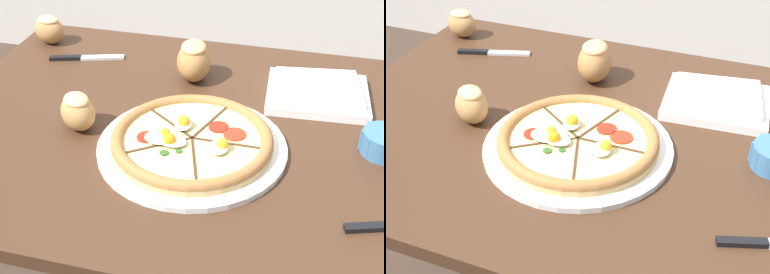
{
  "view_description": "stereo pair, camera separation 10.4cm",
  "coord_description": "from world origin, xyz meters",
  "views": [
    {
      "loc": [
        0.23,
        -0.91,
        1.37
      ],
      "look_at": [
        0.01,
        -0.08,
        0.78
      ],
      "focal_mm": 50.0,
      "sensor_mm": 36.0,
      "label": 1
    },
    {
      "loc": [
        0.33,
        -0.88,
        1.37
      ],
      "look_at": [
        0.01,
        -0.08,
        0.78
      ],
      "focal_mm": 50.0,
      "sensor_mm": 36.0,
      "label": 2
    }
  ],
  "objects": [
    {
      "name": "bread_piece_far",
      "position": [
        -0.06,
        0.2,
        0.8
      ],
      "size": [
        0.1,
        0.12,
        0.1
      ],
      "rotation": [
        0.0,
        0.0,
        1.76
      ],
      "color": "#A3703D",
      "rests_on": "dining_table"
    },
    {
      "name": "bread_piece_mid",
      "position": [
        -0.24,
        -0.07,
        0.79
      ],
      "size": [
        0.11,
        0.11,
        0.08
      ],
      "rotation": [
        0.0,
        0.0,
        2.43
      ],
      "color": "#B27F47",
      "rests_on": "dining_table"
    },
    {
      "name": "dining_table",
      "position": [
        0.0,
        0.0,
        0.64
      ],
      "size": [
        1.14,
        0.84,
        0.75
      ],
      "color": "#422819",
      "rests_on": "ground_plane"
    },
    {
      "name": "bread_piece_near",
      "position": [
        -0.49,
        0.3,
        0.79
      ],
      "size": [
        0.1,
        0.08,
        0.08
      ],
      "rotation": [
        0.0,
        0.0,
        2.94
      ],
      "color": "#B27F47",
      "rests_on": "dining_table"
    },
    {
      "name": "knife_spare",
      "position": [
        -0.35,
        0.23,
        0.75
      ],
      "size": [
        0.19,
        0.08,
        0.01
      ],
      "rotation": [
        0.0,
        0.0,
        0.31
      ],
      "color": "silver",
      "rests_on": "dining_table"
    },
    {
      "name": "napkin_folded",
      "position": [
        0.24,
        0.18,
        0.77
      ],
      "size": [
        0.24,
        0.21,
        0.04
      ],
      "rotation": [
        0.0,
        0.0,
        0.07
      ],
      "color": "white",
      "rests_on": "dining_table"
    },
    {
      "name": "pizza",
      "position": [
        0.01,
        -0.08,
        0.77
      ],
      "size": [
        0.37,
        0.37,
        0.05
      ],
      "color": "white",
      "rests_on": "dining_table"
    }
  ]
}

